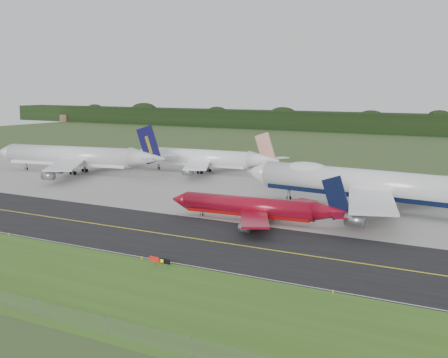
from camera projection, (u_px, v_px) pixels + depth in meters
The scene contains 15 objects.
ground at pixel (200, 233), 123.22m from camera, with size 600.00×600.00×0.00m, color #3D5326.
grass_verge at pixel (73, 281), 93.46m from camera, with size 400.00×30.00×0.01m, color #3C5D1B.
taxiway at pixel (189, 238), 119.81m from camera, with size 400.00×32.00×0.02m, color black.
apron at pixel (303, 195), 166.58m from camera, with size 400.00×78.00×0.01m, color gray.
taxiway_centreline at pixel (189, 238), 119.81m from camera, with size 400.00×0.40×0.00m, color yellow.
taxiway_edge_line at pixel (138, 256), 106.63m from camera, with size 400.00×0.25×0.00m, color silver.
perimeter_fence at pixel (2, 299), 82.24m from camera, with size 320.00×0.10×320.00m.
jet_ba_747 at pixel (371, 184), 145.13m from camera, with size 71.62×59.02×18.00m.
jet_red_737 at pixel (258, 208), 133.10m from camera, with size 41.74×33.95×11.27m.
jet_navy_gold at pixel (78, 157), 206.20m from camera, with size 64.68×55.69×16.72m.
jet_star_tail at pixel (204, 158), 207.67m from camera, with size 54.70×45.72×14.43m.
taxiway_sign at pixel (160, 260), 100.80m from camera, with size 4.23×0.40×1.41m.
edge_marker_left at pixel (9, 234), 121.45m from camera, with size 0.16×0.16×0.50m, color yellow.
edge_marker_center at pixel (142, 258), 104.92m from camera, with size 0.16×0.16×0.50m, color yellow.
edge_marker_right at pixel (333, 292), 87.78m from camera, with size 0.16×0.16×0.50m, color yellow.
Camera 1 is at (65.47, -100.94, 29.10)m, focal length 50.00 mm.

